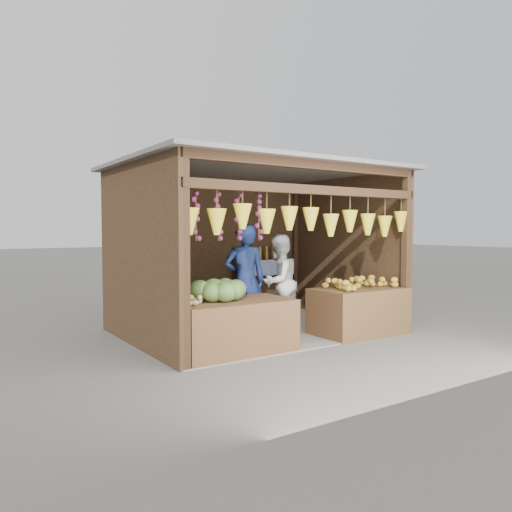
# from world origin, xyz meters

# --- Properties ---
(ground) EXTENTS (80.00, 80.00, 0.00)m
(ground) POSITION_xyz_m (0.00, 0.00, 0.00)
(ground) COLOR #514F49
(ground) RESTS_ON ground
(stall_structure) EXTENTS (4.30, 3.30, 2.66)m
(stall_structure) POSITION_xyz_m (-0.03, -0.04, 1.67)
(stall_structure) COLOR slate
(stall_structure) RESTS_ON ground
(back_shelf) EXTENTS (1.25, 0.32, 1.32)m
(back_shelf) POSITION_xyz_m (1.05, 1.28, 0.87)
(back_shelf) COLOR #382314
(back_shelf) RESTS_ON ground
(counter_left) EXTENTS (1.62, 0.85, 0.71)m
(counter_left) POSITION_xyz_m (-1.06, -1.07, 0.36)
(counter_left) COLOR #51311B
(counter_left) RESTS_ON ground
(counter_right) EXTENTS (1.49, 0.85, 0.73)m
(counter_right) POSITION_xyz_m (1.25, -1.10, 0.37)
(counter_right) COLOR #472C17
(counter_right) RESTS_ON ground
(stool) EXTENTS (0.35, 0.35, 0.33)m
(stool) POSITION_xyz_m (-1.77, 0.22, 0.16)
(stool) COLOR black
(stool) RESTS_ON ground
(man_standing) EXTENTS (0.75, 0.64, 1.74)m
(man_standing) POSITION_xyz_m (-0.34, -0.23, 0.87)
(man_standing) COLOR navy
(man_standing) RESTS_ON ground
(woman_standing) EXTENTS (0.92, 0.82, 1.58)m
(woman_standing) POSITION_xyz_m (0.41, -0.10, 0.79)
(woman_standing) COLOR silver
(woman_standing) RESTS_ON ground
(vendor_seated) EXTENTS (0.57, 0.54, 0.99)m
(vendor_seated) POSITION_xyz_m (-1.77, 0.22, 0.82)
(vendor_seated) COLOR brown
(vendor_seated) RESTS_ON stool
(melon_pile) EXTENTS (1.00, 0.50, 0.32)m
(melon_pile) POSITION_xyz_m (-1.16, -0.97, 0.87)
(melon_pile) COLOR #214D14
(melon_pile) RESTS_ON counter_left
(tanfruit_pile) EXTENTS (0.34, 0.40, 0.13)m
(tanfruit_pile) POSITION_xyz_m (-1.67, -1.08, 0.78)
(tanfruit_pile) COLOR tan
(tanfruit_pile) RESTS_ON counter_left
(mango_pile) EXTENTS (1.40, 0.64, 0.22)m
(mango_pile) POSITION_xyz_m (1.25, -1.10, 0.84)
(mango_pile) COLOR orange
(mango_pile) RESTS_ON counter_right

